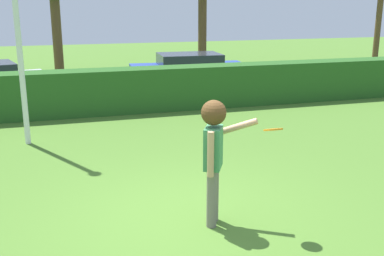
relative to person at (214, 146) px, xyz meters
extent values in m
plane|color=#4B752A|center=(-0.30, 0.32, -1.15)|extent=(60.00, 60.00, 0.00)
cylinder|color=slate|center=(0.04, 0.09, -0.73)|extent=(0.14, 0.14, 0.84)
cylinder|color=slate|center=(-0.06, -0.08, -0.73)|extent=(0.14, 0.14, 0.84)
cube|color=#3D8653|center=(-0.01, 0.00, -0.02)|extent=(0.37, 0.44, 0.58)
cylinder|color=tan|center=(0.35, 0.08, 0.22)|extent=(0.58, 0.37, 0.30)
cylinder|color=tan|center=(-0.12, -0.20, -0.04)|extent=(0.09, 0.09, 0.62)
sphere|color=tan|center=(-0.01, 0.00, 0.44)|extent=(0.22, 0.22, 0.22)
sphere|color=#4F341A|center=(-0.01, 0.00, 0.47)|extent=(0.34, 0.34, 0.34)
cylinder|color=orange|center=(0.68, -0.39, 0.29)|extent=(0.26, 0.25, 0.09)
cylinder|color=silver|center=(-2.65, 4.89, 1.60)|extent=(0.12, 0.12, 5.49)
cube|color=#26571E|center=(-0.30, 7.38, -0.53)|extent=(23.22, 0.90, 1.24)
cylinder|color=black|center=(-3.00, 10.86, -0.85)|extent=(0.61, 0.24, 0.60)
cylinder|color=black|center=(-2.61, 9.21, -0.85)|extent=(0.61, 0.24, 0.60)
cube|color=#263FA5|center=(2.80, 10.55, -0.57)|extent=(4.29, 1.94, 0.55)
cube|color=#2D333D|center=(2.80, 10.55, -0.10)|extent=(2.29, 1.69, 0.40)
cylinder|color=black|center=(4.31, 11.31, -0.85)|extent=(0.60, 0.13, 0.60)
cylinder|color=black|center=(4.21, 9.61, -0.85)|extent=(0.60, 0.13, 0.60)
cylinder|color=black|center=(1.38, 11.48, -0.85)|extent=(0.60, 0.13, 0.60)
cylinder|color=black|center=(1.28, 9.78, -0.85)|extent=(0.60, 0.13, 0.60)
cylinder|color=brown|center=(-1.67, 15.28, 0.70)|extent=(0.40, 0.40, 3.70)
cylinder|color=brown|center=(4.85, 15.34, 0.47)|extent=(0.39, 0.39, 3.23)
cylinder|color=brown|center=(14.48, 15.30, 0.71)|extent=(0.30, 0.30, 3.72)
camera|label=1|loc=(-2.06, -5.75, 1.91)|focal=43.83mm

